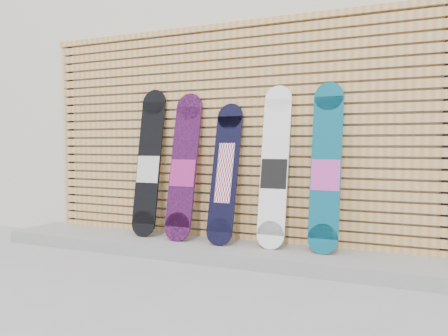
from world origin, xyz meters
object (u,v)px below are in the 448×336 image
(snowboard_0, at_px, (149,163))
(snowboard_3, at_px, (274,167))
(snowboard_4, at_px, (326,168))
(snowboard_2, at_px, (225,173))
(snowboard_1, at_px, (183,167))

(snowboard_0, height_order, snowboard_3, snowboard_0)
(snowboard_3, relative_size, snowboard_4, 1.00)
(snowboard_0, height_order, snowboard_2, snowboard_0)
(snowboard_0, xyz_separation_m, snowboard_1, (0.43, -0.03, -0.03))
(snowboard_1, height_order, snowboard_4, snowboard_4)
(snowboard_1, distance_m, snowboard_4, 1.42)
(snowboard_2, relative_size, snowboard_4, 0.90)
(snowboard_4, bearing_deg, snowboard_1, -178.94)
(snowboard_1, xyz_separation_m, snowboard_4, (1.42, 0.03, 0.02))
(snowboard_1, relative_size, snowboard_2, 1.09)
(snowboard_2, relative_size, snowboard_3, 0.90)
(snowboard_3, xyz_separation_m, snowboard_4, (0.47, 0.00, 0.00))
(snowboard_2, bearing_deg, snowboard_0, 178.23)
(snowboard_1, height_order, snowboard_2, snowboard_1)
(snowboard_0, relative_size, snowboard_3, 1.02)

